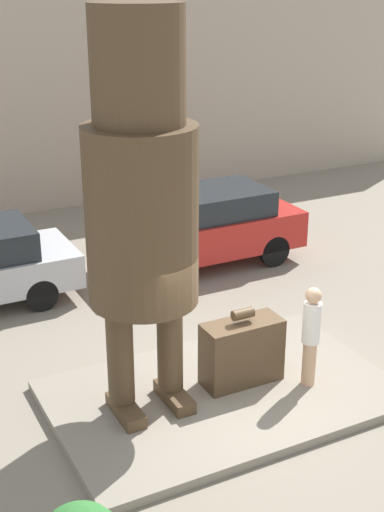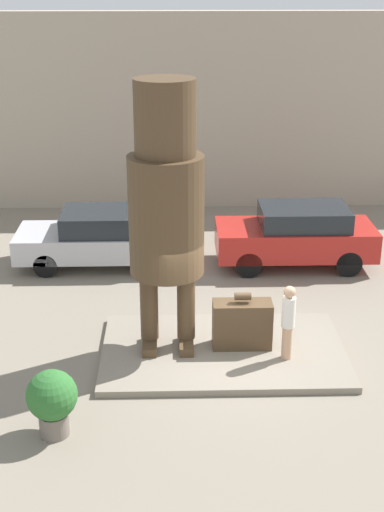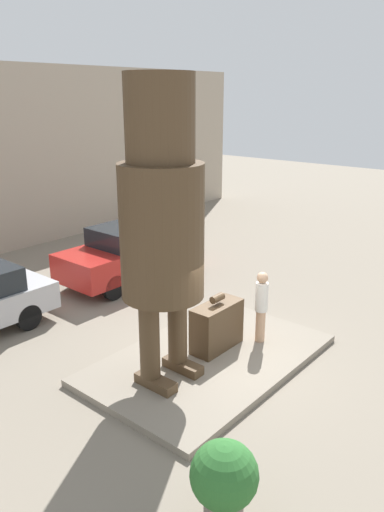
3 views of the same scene
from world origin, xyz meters
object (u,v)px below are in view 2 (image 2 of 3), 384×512
statue_figure (166,198)px  giant_suitcase (242,324)px  tourist (288,319)px  parked_car_red (297,235)px  planter_pot (52,399)px  parked_car_silver (104,237)px

statue_figure → giant_suitcase: 3.15m
giant_suitcase → tourist: bearing=-32.0°
parked_car_red → planter_pot: bearing=54.2°
giant_suitcase → tourist: size_ratio=0.77×
parked_car_red → planter_pot: 9.35m
parked_car_silver → parked_car_red: parked_car_red is taller
giant_suitcase → tourist: tourist is taller
parked_car_red → planter_pot: parked_car_red is taller
giant_suitcase → parked_car_red: 5.15m
giant_suitcase → planter_pot: (-3.53, -2.81, 0.06)m
giant_suitcase → parked_car_silver: bearing=123.7°
statue_figure → giant_suitcase: statue_figure is taller
tourist → parked_car_red: bearing=78.7°
giant_suitcase → tourist: 1.09m
statue_figure → tourist: statue_figure is taller
parked_car_red → planter_pot: (-5.47, -7.58, -0.17)m
parked_car_red → tourist: bearing=78.7°
statue_figure → planter_pot: statue_figure is taller
statue_figure → parked_car_red: 6.36m
parked_car_silver → parked_car_red: (5.25, -0.19, 0.08)m
giant_suitcase → parked_car_red: bearing=67.9°
parked_car_red → statue_figure: bearing=53.4°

